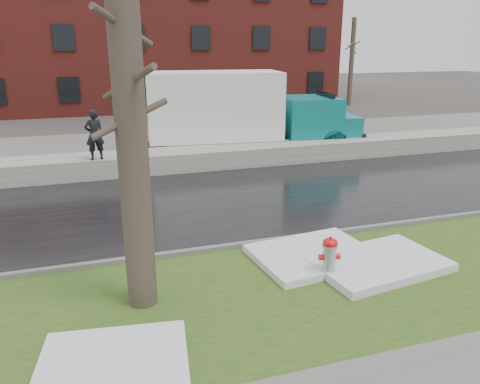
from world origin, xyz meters
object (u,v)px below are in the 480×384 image
object	(u,v)px
tree	(131,123)
fire_hydrant	(329,256)
worker	(94,135)
box_truck	(240,111)

from	to	relation	value
tree	fire_hydrant	bearing A→B (deg)	-3.38
tree	worker	size ratio (longest dim) A/B	3.79
tree	worker	xyz separation A→B (m)	(-0.54, 8.90, -1.78)
tree	worker	bearing A→B (deg)	93.47
fire_hydrant	box_truck	size ratio (longest dim) A/B	0.09
fire_hydrant	worker	bearing A→B (deg)	125.22
fire_hydrant	box_truck	distance (m)	11.69
fire_hydrant	box_truck	bearing A→B (deg)	91.23
box_truck	tree	bearing A→B (deg)	-109.79
tree	box_truck	distance (m)	12.63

